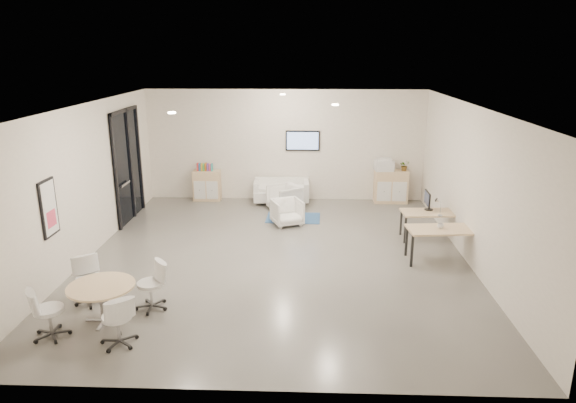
% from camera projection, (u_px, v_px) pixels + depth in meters
% --- Properties ---
extents(room_shell, '(9.60, 10.60, 4.80)m').
position_uv_depth(room_shell, '(276.00, 185.00, 10.53)').
color(room_shell, '#5F5D57').
rests_on(room_shell, ground).
extents(glass_door, '(0.09, 1.90, 2.85)m').
position_uv_depth(glass_door, '(128.00, 162.00, 13.11)').
color(glass_door, black).
rests_on(glass_door, room_shell).
extents(artwork, '(0.05, 0.54, 1.04)m').
position_uv_depth(artwork, '(49.00, 208.00, 9.16)').
color(artwork, black).
rests_on(artwork, room_shell).
extents(wall_tv, '(0.98, 0.06, 0.58)m').
position_uv_depth(wall_tv, '(303.00, 141.00, 14.75)').
color(wall_tv, black).
rests_on(wall_tv, room_shell).
extents(ceiling_spots, '(3.14, 4.14, 0.03)m').
position_uv_depth(ceiling_spots, '(268.00, 103.00, 10.89)').
color(ceiling_spots, '#FFEAC6').
rests_on(ceiling_spots, room_shell).
extents(sideboard_left, '(0.78, 0.41, 0.88)m').
position_uv_depth(sideboard_left, '(207.00, 185.00, 15.04)').
color(sideboard_left, tan).
rests_on(sideboard_left, room_shell).
extents(sideboard_right, '(0.95, 0.46, 0.95)m').
position_uv_depth(sideboard_right, '(391.00, 186.00, 14.81)').
color(sideboard_right, tan).
rests_on(sideboard_right, room_shell).
extents(books, '(0.46, 0.14, 0.22)m').
position_uv_depth(books, '(205.00, 167.00, 14.88)').
color(books, red).
rests_on(books, sideboard_left).
extents(printer, '(0.55, 0.48, 0.36)m').
position_uv_depth(printer, '(384.00, 165.00, 14.64)').
color(printer, white).
rests_on(printer, sideboard_right).
extents(loveseat, '(1.60, 0.85, 0.59)m').
position_uv_depth(loveseat, '(281.00, 192.00, 14.83)').
color(loveseat, silver).
rests_on(loveseat, room_shell).
extents(blue_rug, '(1.43, 0.98, 0.01)m').
position_uv_depth(blue_rug, '(293.00, 218.00, 13.53)').
color(blue_rug, navy).
rests_on(blue_rug, room_shell).
extents(armchair_left, '(1.02, 1.03, 0.78)m').
position_uv_depth(armchair_left, '(285.00, 197.00, 14.07)').
color(armchair_left, silver).
rests_on(armchair_left, room_shell).
extents(armchair_right, '(0.89, 0.87, 0.72)m').
position_uv_depth(armchair_right, '(287.00, 211.00, 12.93)').
color(armchair_right, silver).
rests_on(armchair_right, room_shell).
extents(desk_rear, '(1.32, 0.72, 0.67)m').
position_uv_depth(desk_rear, '(430.00, 215.00, 11.86)').
color(desk_rear, tan).
rests_on(desk_rear, room_shell).
extents(desk_front, '(1.45, 0.82, 0.73)m').
position_uv_depth(desk_front, '(442.00, 232.00, 10.58)').
color(desk_front, tan).
rests_on(desk_front, room_shell).
extents(monitor, '(0.20, 0.50, 0.44)m').
position_uv_depth(monitor, '(428.00, 200.00, 11.91)').
color(monitor, black).
rests_on(monitor, desk_rear).
extents(round_table, '(1.07, 1.07, 0.65)m').
position_uv_depth(round_table, '(101.00, 290.00, 8.22)').
color(round_table, tan).
rests_on(round_table, room_shell).
extents(meeting_chairs, '(2.09, 2.09, 0.82)m').
position_uv_depth(meeting_chairs, '(102.00, 299.00, 8.26)').
color(meeting_chairs, white).
rests_on(meeting_chairs, room_shell).
extents(plant_cabinet, '(0.38, 0.39, 0.24)m').
position_uv_depth(plant_cabinet, '(404.00, 167.00, 14.61)').
color(plant_cabinet, '#3F7F3F').
rests_on(plant_cabinet, sideboard_right).
extents(plant_floor, '(0.24, 0.36, 0.15)m').
position_uv_depth(plant_floor, '(75.00, 293.00, 9.19)').
color(plant_floor, '#3F7F3F').
rests_on(plant_floor, room_shell).
extents(cup, '(0.15, 0.13, 0.13)m').
position_uv_depth(cup, '(441.00, 225.00, 10.55)').
color(cup, white).
rests_on(cup, desk_front).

